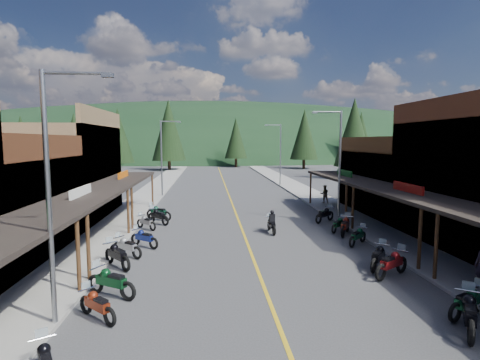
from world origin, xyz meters
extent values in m
plane|color=#38383A|center=(0.00, 0.00, 0.00)|extent=(220.00, 220.00, 0.00)
cube|color=gold|center=(0.00, 20.00, 0.01)|extent=(0.15, 90.00, 0.01)
cube|color=gray|center=(-8.70, 20.00, 0.07)|extent=(3.40, 94.00, 0.15)
cube|color=gray|center=(8.70, 20.00, 0.07)|extent=(3.40, 94.00, 0.15)
cylinder|color=#472D19|center=(-7.20, -3.40, 1.50)|extent=(0.16, 0.16, 3.00)
cube|color=#3F2111|center=(-10.15, 1.70, 3.10)|extent=(0.30, 9.00, 6.20)
cube|color=black|center=(-8.70, 1.70, 3.00)|extent=(3.20, 9.00, 0.18)
cylinder|color=#472D19|center=(-7.20, -2.20, 1.50)|extent=(0.16, 0.16, 3.00)
cylinder|color=#472D19|center=(-7.20, 5.60, 1.50)|extent=(0.16, 0.16, 3.00)
cube|color=silver|center=(-8.70, 1.70, 3.20)|extent=(0.12, 3.00, 0.70)
cube|color=brown|center=(-14.00, 11.30, 3.50)|extent=(8.00, 10.20, 7.00)
cube|color=brown|center=(-10.15, 11.30, 4.10)|extent=(0.30, 10.20, 8.20)
cube|color=black|center=(-8.70, 11.30, 3.00)|extent=(3.20, 10.20, 0.18)
cylinder|color=#472D19|center=(-7.20, 6.80, 1.50)|extent=(0.16, 0.16, 3.00)
cylinder|color=#472D19|center=(-7.20, 15.80, 1.50)|extent=(0.16, 0.16, 3.00)
cube|color=#CC590C|center=(-8.70, 11.30, 3.20)|extent=(0.12, 3.00, 0.70)
cylinder|color=#472D19|center=(7.20, -3.40, 1.50)|extent=(0.16, 0.16, 3.00)
cube|color=#562B19|center=(10.15, 1.70, 4.10)|extent=(0.30, 9.00, 8.20)
cube|color=black|center=(8.70, 1.70, 3.00)|extent=(3.20, 9.00, 0.18)
cylinder|color=#472D19|center=(7.20, -2.20, 1.50)|extent=(0.16, 0.16, 3.00)
cylinder|color=#472D19|center=(7.20, 5.60, 1.50)|extent=(0.16, 0.16, 3.00)
cube|color=#B2140F|center=(8.70, 1.70, 3.20)|extent=(0.12, 3.00, 0.70)
cube|color=#4C2D16|center=(14.00, 11.30, 2.50)|extent=(8.00, 10.20, 5.00)
cube|color=#4C2D16|center=(10.15, 11.30, 3.10)|extent=(0.30, 10.20, 6.20)
cube|color=black|center=(8.70, 11.30, 3.00)|extent=(3.20, 10.20, 0.18)
cylinder|color=#472D19|center=(7.20, 6.80, 1.50)|extent=(0.16, 0.16, 3.00)
cylinder|color=#472D19|center=(7.20, 15.80, 1.50)|extent=(0.16, 0.16, 3.00)
cube|color=#14591E|center=(8.70, 11.30, 3.20)|extent=(0.12, 3.00, 0.70)
cylinder|color=gray|center=(-7.10, -6.00, 4.00)|extent=(0.16, 0.16, 8.00)
cylinder|color=gray|center=(-6.10, -6.00, 7.90)|extent=(2.00, 0.10, 0.10)
cube|color=gray|center=(-5.20, -6.00, 7.85)|extent=(0.35, 0.18, 0.12)
cylinder|color=gray|center=(-7.10, 22.00, 4.00)|extent=(0.16, 0.16, 8.00)
cylinder|color=gray|center=(-6.10, 22.00, 7.90)|extent=(2.00, 0.10, 0.10)
cube|color=gray|center=(-5.20, 22.00, 7.85)|extent=(0.35, 0.18, 0.12)
cylinder|color=gray|center=(7.10, 8.00, 4.00)|extent=(0.16, 0.16, 8.00)
cylinder|color=gray|center=(6.10, 8.00, 7.90)|extent=(2.00, 0.10, 0.10)
cube|color=gray|center=(5.20, 8.00, 7.85)|extent=(0.35, 0.18, 0.12)
cylinder|color=gray|center=(7.10, 30.00, 4.00)|extent=(0.16, 0.16, 8.00)
cylinder|color=gray|center=(6.10, 30.00, 7.90)|extent=(2.00, 0.10, 0.10)
cube|color=gray|center=(5.20, 30.00, 7.85)|extent=(0.35, 0.18, 0.12)
ellipsoid|color=black|center=(0.00, 135.00, 0.00)|extent=(310.00, 140.00, 60.00)
cylinder|color=black|center=(-40.00, 62.00, 1.00)|extent=(0.60, 0.60, 2.00)
cone|color=black|center=(-40.00, 62.00, 6.50)|extent=(5.04, 5.04, 9.00)
cylinder|color=black|center=(-24.00, 70.00, 1.00)|extent=(0.60, 0.60, 2.00)
cone|color=black|center=(-24.00, 70.00, 7.25)|extent=(5.88, 5.88, 10.50)
cylinder|color=black|center=(-10.00, 58.00, 1.00)|extent=(0.60, 0.60, 2.00)
cone|color=black|center=(-10.00, 58.00, 8.00)|extent=(6.72, 6.72, 12.00)
cylinder|color=black|center=(4.00, 66.00, 1.00)|extent=(0.60, 0.60, 2.00)
cone|color=black|center=(4.00, 66.00, 6.50)|extent=(5.04, 5.04, 9.00)
cylinder|color=black|center=(18.00, 60.00, 1.00)|extent=(0.60, 0.60, 2.00)
cone|color=black|center=(18.00, 60.00, 7.25)|extent=(5.88, 5.88, 10.50)
cylinder|color=black|center=(34.00, 72.00, 1.00)|extent=(0.60, 0.60, 2.00)
cone|color=black|center=(34.00, 72.00, 8.00)|extent=(6.72, 6.72, 12.00)
cylinder|color=black|center=(46.00, 64.00, 1.00)|extent=(0.60, 0.60, 2.00)
cone|color=black|center=(46.00, 64.00, 6.50)|extent=(5.04, 5.04, 9.00)
cylinder|color=black|center=(-32.00, 76.00, 1.00)|extent=(0.60, 0.60, 2.00)
cone|color=black|center=(-32.00, 76.00, 7.25)|extent=(5.88, 5.88, 10.50)
cylinder|color=black|center=(-22.00, 40.00, 1.00)|extent=(0.60, 0.60, 2.00)
cone|color=black|center=(-22.00, 40.00, 6.00)|extent=(4.48, 4.48, 8.00)
cylinder|color=black|center=(24.00, 45.00, 1.00)|extent=(0.60, 0.60, 2.00)
cone|color=black|center=(24.00, 45.00, 6.40)|extent=(4.93, 4.93, 8.80)
cylinder|color=black|center=(-18.00, 50.00, 1.00)|extent=(0.60, 0.60, 2.00)
cone|color=black|center=(-18.00, 50.00, 6.80)|extent=(5.38, 5.38, 9.60)
cylinder|color=black|center=(20.00, 38.00, 1.00)|extent=(0.60, 0.60, 2.00)
cone|color=black|center=(20.00, 38.00, 7.20)|extent=(5.82, 5.82, 10.40)
imported|color=brown|center=(8.48, 15.67, 0.99)|extent=(0.84, 0.51, 1.69)
camera|label=1|loc=(-2.20, -17.80, 5.89)|focal=28.00mm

